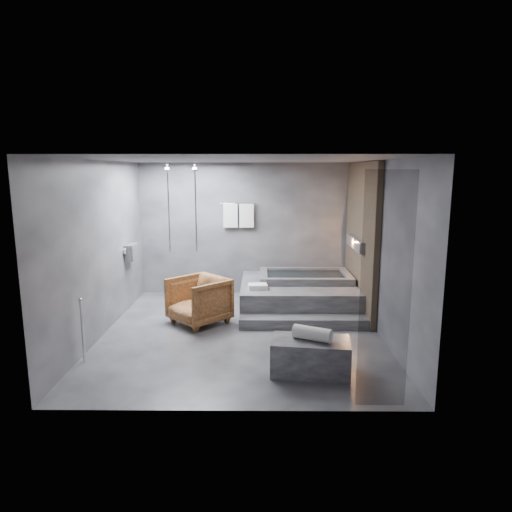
{
  "coord_description": "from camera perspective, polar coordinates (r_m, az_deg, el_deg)",
  "views": [
    {
      "loc": [
        0.31,
        -7.18,
        2.64
      ],
      "look_at": [
        0.24,
        0.3,
        1.23
      ],
      "focal_mm": 32.0,
      "sensor_mm": 36.0,
      "label": 1
    }
  ],
  "objects": [
    {
      "name": "concrete_bench",
      "position": [
        6.18,
        6.84,
        -12.35
      ],
      "size": [
        1.08,
        0.69,
        0.46
      ],
      "primitive_type": "cube",
      "rotation": [
        0.0,
        0.0,
        -0.13
      ],
      "color": "#353437",
      "rests_on": "ground"
    },
    {
      "name": "room",
      "position": [
        7.47,
        1.2,
        3.68
      ],
      "size": [
        5.0,
        5.04,
        2.82
      ],
      "color": "#2C2C2E",
      "rests_on": "ground"
    },
    {
      "name": "tub_deck",
      "position": [
        8.98,
        5.27,
        -4.81
      ],
      "size": [
        2.2,
        2.0,
        0.5
      ],
      "primitive_type": "cube",
      "color": "#313133",
      "rests_on": "ground"
    },
    {
      "name": "deck_towel",
      "position": [
        8.36,
        0.22,
        -3.84
      ],
      "size": [
        0.37,
        0.28,
        0.09
      ],
      "primitive_type": "cube",
      "rotation": [
        0.0,
        0.0,
        0.1
      ],
      "color": "silver",
      "rests_on": "tub_deck"
    },
    {
      "name": "driftwood_chair",
      "position": [
        8.05,
        -7.16,
        -5.51
      ],
      "size": [
        1.25,
        1.25,
        0.81
      ],
      "primitive_type": "imported",
      "rotation": [
        0.0,
        0.0,
        -0.8
      ],
      "color": "#4A2812",
      "rests_on": "ground"
    },
    {
      "name": "tub_step",
      "position": [
        7.9,
        5.95,
        -8.21
      ],
      "size": [
        2.2,
        0.36,
        0.18
      ],
      "primitive_type": "cube",
      "color": "#313133",
      "rests_on": "ground"
    },
    {
      "name": "rolled_towel",
      "position": [
        6.06,
        7.03,
        -9.59
      ],
      "size": [
        0.53,
        0.39,
        0.18
      ],
      "primitive_type": "cylinder",
      "rotation": [
        0.0,
        1.57,
        -0.45
      ],
      "color": "white",
      "rests_on": "concrete_bench"
    }
  ]
}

